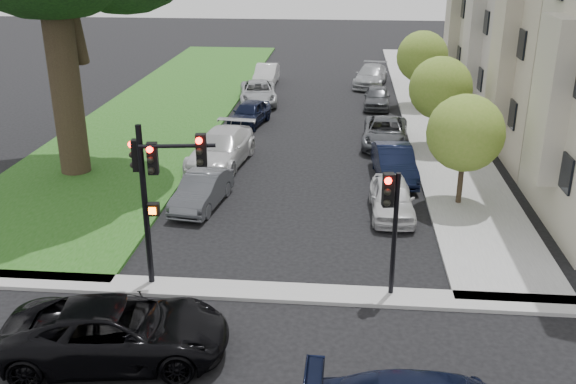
# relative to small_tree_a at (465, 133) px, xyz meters

# --- Properties ---
(ground) EXTENTS (140.00, 140.00, 0.00)m
(ground) POSITION_rel_small_tree_a_xyz_m (-6.20, -9.29, -2.88)
(ground) COLOR black
(ground) RESTS_ON ground
(grass_strip) EXTENTS (8.00, 44.00, 0.12)m
(grass_strip) POSITION_rel_small_tree_a_xyz_m (-15.20, 14.71, -2.82)
(grass_strip) COLOR #1A4E10
(grass_strip) RESTS_ON ground
(sidewalk_right) EXTENTS (3.50, 44.00, 0.12)m
(sidewalk_right) POSITION_rel_small_tree_a_xyz_m (0.55, 14.71, -2.82)
(sidewalk_right) COLOR #949494
(sidewalk_right) RESTS_ON ground
(sidewalk_cross) EXTENTS (60.00, 1.00, 0.12)m
(sidewalk_cross) POSITION_rel_small_tree_a_xyz_m (-6.20, -7.29, -2.82)
(sidewalk_cross) COLOR #949494
(sidewalk_cross) RESTS_ON ground
(small_tree_a) EXTENTS (2.89, 2.89, 4.33)m
(small_tree_a) POSITION_rel_small_tree_a_xyz_m (0.00, 0.00, 0.00)
(small_tree_a) COLOR black
(small_tree_a) RESTS_ON ground
(small_tree_b) EXTENTS (3.00, 3.00, 4.49)m
(small_tree_b) POSITION_rel_small_tree_a_xyz_m (0.00, 7.18, 0.11)
(small_tree_b) COLOR black
(small_tree_b) RESTS_ON ground
(small_tree_c) EXTENTS (3.05, 3.05, 4.58)m
(small_tree_c) POSITION_rel_small_tree_a_xyz_m (0.00, 15.56, 0.17)
(small_tree_c) COLOR black
(small_tree_c) RESTS_ON ground
(traffic_signal_main) EXTENTS (2.41, 0.63, 4.91)m
(traffic_signal_main) POSITION_rel_small_tree_a_xyz_m (-9.61, -7.06, 0.51)
(traffic_signal_main) COLOR black
(traffic_signal_main) RESTS_ON ground
(traffic_signal_secondary) EXTENTS (0.50, 0.40, 3.76)m
(traffic_signal_secondary) POSITION_rel_small_tree_a_xyz_m (-3.11, -7.10, -0.25)
(traffic_signal_secondary) COLOR black
(traffic_signal_secondary) RESTS_ON ground
(car_cross_near) EXTENTS (5.67, 3.23, 1.49)m
(car_cross_near) POSITION_rel_small_tree_a_xyz_m (-9.76, -10.61, -2.13)
(car_cross_near) COLOR black
(car_cross_near) RESTS_ON ground
(car_parked_0) EXTENTS (1.62, 3.89, 1.31)m
(car_parked_0) POSITION_rel_small_tree_a_xyz_m (-2.63, -1.15, -2.22)
(car_parked_0) COLOR silver
(car_parked_0) RESTS_ON ground
(car_parked_1) EXTENTS (1.86, 4.41, 1.42)m
(car_parked_1) POSITION_rel_small_tree_a_xyz_m (-2.31, 2.69, -2.17)
(car_parked_1) COLOR black
(car_parked_1) RESTS_ON ground
(car_parked_2) EXTENTS (2.46, 4.84, 1.31)m
(car_parked_2) POSITION_rel_small_tree_a_xyz_m (-2.45, 7.52, -2.22)
(car_parked_2) COLOR #3F4247
(car_parked_2) RESTS_ON ground
(car_parked_3) EXTENTS (1.73, 3.87, 1.29)m
(car_parked_3) POSITION_rel_small_tree_a_xyz_m (-2.57, 15.18, -2.23)
(car_parked_3) COLOR #3F4247
(car_parked_3) RESTS_ON ground
(car_parked_4) EXTENTS (2.74, 5.12, 1.41)m
(car_parked_4) POSITION_rel_small_tree_a_xyz_m (-2.77, 21.37, -2.17)
(car_parked_4) COLOR #999BA0
(car_parked_4) RESTS_ON ground
(car_parked_5) EXTENTS (1.87, 4.03, 1.28)m
(car_parked_5) POSITION_rel_small_tree_a_xyz_m (-9.80, -1.03, -2.24)
(car_parked_5) COLOR #3F4247
(car_parked_5) RESTS_ON ground
(car_parked_6) EXTENTS (2.80, 5.59, 1.56)m
(car_parked_6) POSITION_rel_small_tree_a_xyz_m (-9.96, 3.82, -2.10)
(car_parked_6) COLOR silver
(car_parked_6) RESTS_ON ground
(car_parked_7) EXTENTS (2.28, 4.12, 1.32)m
(car_parked_7) POSITION_rel_small_tree_a_xyz_m (-9.69, 10.60, -2.22)
(car_parked_7) COLOR black
(car_parked_7) RESTS_ON ground
(car_parked_8) EXTENTS (2.94, 5.11, 1.34)m
(car_parked_8) POSITION_rel_small_tree_a_xyz_m (-9.89, 15.60, -2.21)
(car_parked_8) COLOR #999BA0
(car_parked_8) RESTS_ON ground
(car_parked_9) EXTENTS (1.45, 4.17, 1.37)m
(car_parked_9) POSITION_rel_small_tree_a_xyz_m (-10.07, 21.28, -2.19)
(car_parked_9) COLOR silver
(car_parked_9) RESTS_ON ground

